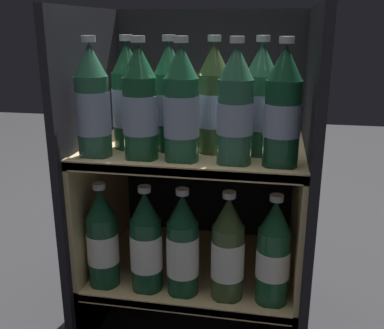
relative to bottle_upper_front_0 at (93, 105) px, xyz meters
The scene contains 19 objects.
fridge_back_wall 0.47m from the bottle_upper_front_0, 59.19° to the left, with size 0.58×0.02×0.85m, color black.
fridge_side_left 0.26m from the bottle_upper_front_0, 115.03° to the left, with size 0.02×0.45×0.85m, color black.
fridge_side_right 0.56m from the bottle_upper_front_0, 16.09° to the left, with size 0.02×0.45×0.85m, color black.
shelf_lower 0.55m from the bottle_upper_front_0, 31.65° to the left, with size 0.54×0.41×0.18m.
shelf_upper 0.37m from the bottle_upper_front_0, 32.40° to the left, with size 0.54×0.41×0.52m.
bottle_upper_front_0 is the anchor object (origin of this frame).
bottle_upper_front_1 0.11m from the bottle_upper_front_0, ahead, with size 0.08×0.08×0.27m.
bottle_upper_front_2 0.21m from the bottle_upper_front_0, ahead, with size 0.08×0.08×0.27m.
bottle_upper_front_3 0.32m from the bottle_upper_front_0, ahead, with size 0.08×0.08×0.27m.
bottle_upper_front_4 0.42m from the bottle_upper_front_0, ahead, with size 0.08×0.08×0.27m.
bottle_upper_back_0 0.10m from the bottle_upper_front_0, 57.40° to the left, with size 0.08×0.08×0.27m.
bottle_upper_back_1 0.18m from the bottle_upper_front_0, 28.80° to the left, with size 0.08×0.08×0.27m.
bottle_upper_back_2 0.28m from the bottle_upper_front_0, 18.24° to the left, with size 0.08×0.08×0.27m.
bottle_upper_back_3 0.38m from the bottle_upper_front_0, 13.15° to the left, with size 0.08×0.08×0.27m.
bottle_lower_front_0 0.34m from the bottle_upper_front_0, ahead, with size 0.08×0.08×0.27m.
bottle_lower_front_1 0.36m from the bottle_upper_front_0, ahead, with size 0.08×0.08×0.27m.
bottle_lower_front_2 0.40m from the bottle_upper_front_0, ahead, with size 0.08×0.08×0.27m.
bottle_lower_front_3 0.46m from the bottle_upper_front_0, ahead, with size 0.08×0.08×0.27m.
bottle_lower_front_4 0.54m from the bottle_upper_front_0, ahead, with size 0.08×0.08×0.27m.
Camera 1 is at (0.19, -0.89, 0.81)m, focal length 42.00 mm.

